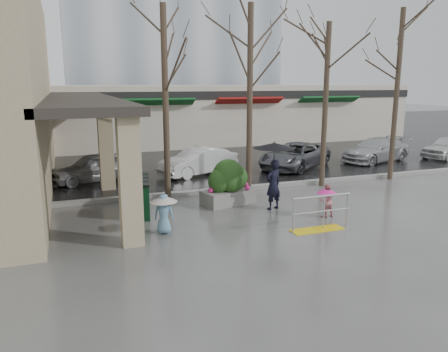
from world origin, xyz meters
TOP-DOWN VIEW (x-y plane):
  - ground at (0.00, 0.00)m, footprint 120.00×120.00m
  - street_asphalt at (0.00, 22.00)m, footprint 120.00×36.00m
  - curb at (0.00, 4.00)m, footprint 120.00×0.30m
  - canopy_slab at (-4.80, 8.00)m, footprint 2.80×18.00m
  - pillar_front at (-3.90, -0.50)m, footprint 0.55×0.55m
  - pillar_back at (-3.90, 6.00)m, footprint 0.55×0.55m
  - storefront_row at (2.00, 17.97)m, footprint 34.00×6.74m
  - handrail at (1.36, -1.20)m, footprint 1.90×0.50m
  - tree_west at (-2.00, 3.60)m, footprint 3.20×3.20m
  - tree_midwest at (1.20, 3.60)m, footprint 3.20×3.20m
  - tree_mideast at (4.50, 3.60)m, footprint 3.20×3.20m
  - tree_east at (8.00, 3.60)m, footprint 3.20×3.20m
  - woman at (1.04, 1.16)m, footprint 1.39×1.39m
  - child_pink at (2.23, -0.18)m, footprint 0.65×0.65m
  - child_blue at (-2.93, 0.04)m, footprint 0.78×0.78m
  - planter at (-0.14, 2.31)m, footprint 2.00×1.35m
  - news_boxes at (-3.15, 2.29)m, footprint 0.80×2.12m
  - car_a at (-4.30, 7.58)m, footprint 3.97×2.48m
  - car_b at (0.30, 7.40)m, footprint 4.05×2.63m
  - car_c at (5.28, 7.28)m, footprint 4.94×4.23m
  - car_d at (10.33, 7.47)m, footprint 4.65×2.85m
  - car_e at (14.89, 6.95)m, footprint 3.96×2.40m

SIDE VIEW (x-z plane):
  - ground at x=0.00m, z-range 0.00..0.00m
  - street_asphalt at x=0.00m, z-range 0.00..0.01m
  - curb at x=0.00m, z-range 0.00..0.15m
  - handrail at x=1.36m, z-range -0.14..0.89m
  - news_boxes at x=-3.15m, z-range 0.00..1.16m
  - child_pink at x=2.23m, z-range 0.09..1.15m
  - car_a at x=-4.30m, z-range 0.00..1.26m
  - car_b at x=0.30m, z-range 0.00..1.26m
  - car_c at x=5.28m, z-range 0.00..1.26m
  - car_d at x=10.33m, z-range 0.00..1.26m
  - car_e at x=14.89m, z-range 0.00..1.26m
  - child_blue at x=-2.93m, z-range 0.14..1.29m
  - planter at x=-0.14m, z-range -0.04..1.56m
  - woman at x=1.04m, z-range 0.29..2.59m
  - pillar_front at x=-3.90m, z-range 0.00..3.50m
  - pillar_back at x=-3.90m, z-range 0.00..3.50m
  - storefront_row at x=2.00m, z-range 0.01..4.01m
  - canopy_slab at x=-4.80m, z-range 3.50..3.75m
  - tree_mideast at x=4.50m, z-range 1.61..8.11m
  - tree_west at x=-2.00m, z-range 1.68..8.48m
  - tree_midwest at x=1.20m, z-range 1.73..8.73m
  - tree_east at x=8.00m, z-range 1.78..8.98m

